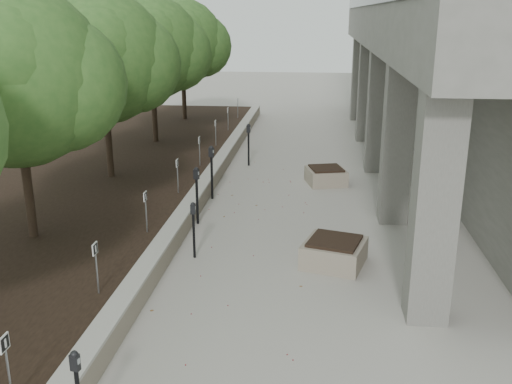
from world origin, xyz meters
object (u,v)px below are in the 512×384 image
at_px(crabapple_tree_3, 104,86).
at_px(parking_meter_3, 197,196).
at_px(crabapple_tree_4, 152,70).
at_px(crabapple_tree_2, 19,115).
at_px(parking_meter_4, 212,173).
at_px(crabapple_tree_5, 183,60).
at_px(planter_front, 334,252).
at_px(planter_back, 326,176).
at_px(parking_meter_5, 249,145).
at_px(parking_meter_2, 194,230).

xyz_separation_m(crabapple_tree_3, parking_meter_3, (3.25, -2.78, -2.37)).
bearing_deg(crabapple_tree_4, parking_meter_3, -67.32).
height_order(crabapple_tree_2, parking_meter_3, crabapple_tree_2).
xyz_separation_m(crabapple_tree_4, parking_meter_4, (3.25, -5.70, -2.33)).
height_order(crabapple_tree_5, planter_front, crabapple_tree_5).
xyz_separation_m(crabapple_tree_4, planter_front, (6.65, -9.92, -2.84)).
relative_size(crabapple_tree_4, crabapple_tree_5, 1.00).
bearing_deg(planter_front, crabapple_tree_2, -179.33).
relative_size(crabapple_tree_2, planter_back, 4.78).
bearing_deg(planter_back, crabapple_tree_4, 149.88).
xyz_separation_m(crabapple_tree_5, planter_back, (6.54, -8.79, -2.85)).
xyz_separation_m(parking_meter_3, planter_back, (3.29, 3.98, -0.48)).
distance_m(crabapple_tree_5, parking_meter_4, 11.42).
bearing_deg(crabapple_tree_3, crabapple_tree_2, -90.00).
relative_size(crabapple_tree_4, parking_meter_3, 3.64).
xyz_separation_m(parking_meter_3, parking_meter_5, (0.59, 5.97, 0.00)).
bearing_deg(planter_front, parking_meter_3, 147.77).
bearing_deg(crabapple_tree_3, parking_meter_5, 39.72).
xyz_separation_m(parking_meter_2, parking_meter_4, (-0.36, 4.19, 0.15)).
bearing_deg(crabapple_tree_3, parking_meter_4, -12.16).
bearing_deg(parking_meter_3, crabapple_tree_4, 130.56).
bearing_deg(crabapple_tree_2, crabapple_tree_3, 90.00).
distance_m(crabapple_tree_3, parking_meter_2, 6.56).
bearing_deg(crabapple_tree_4, crabapple_tree_5, 90.00).
relative_size(parking_meter_3, parking_meter_4, 0.95).
xyz_separation_m(parking_meter_4, parking_meter_5, (0.59, 3.89, -0.04)).
relative_size(crabapple_tree_3, parking_meter_5, 3.63).
bearing_deg(crabapple_tree_5, parking_meter_3, -75.73).
distance_m(crabapple_tree_5, parking_meter_3, 13.40).
height_order(crabapple_tree_3, crabapple_tree_5, same).
bearing_deg(crabapple_tree_2, planter_back, 43.53).
bearing_deg(crabapple_tree_5, planter_front, -65.97).
height_order(parking_meter_5, planter_front, parking_meter_5).
bearing_deg(parking_meter_5, parking_meter_4, -92.32).
distance_m(crabapple_tree_5, planter_back, 11.32).
xyz_separation_m(crabapple_tree_3, planter_back, (6.54, 1.21, -2.85)).
xyz_separation_m(crabapple_tree_3, planter_front, (6.65, -4.92, -2.84)).
height_order(parking_meter_3, planter_front, parking_meter_3).
xyz_separation_m(parking_meter_3, planter_front, (3.40, -2.15, -0.46)).
relative_size(crabapple_tree_2, parking_meter_3, 3.64).
bearing_deg(crabapple_tree_2, parking_meter_3, 34.38).
xyz_separation_m(parking_meter_2, parking_meter_5, (0.23, 8.08, 0.11)).
bearing_deg(parking_meter_2, crabapple_tree_3, 125.46).
height_order(parking_meter_3, parking_meter_4, parking_meter_4).
distance_m(parking_meter_2, planter_back, 6.77).
bearing_deg(crabapple_tree_5, parking_meter_5, -60.55).
relative_size(parking_meter_4, planter_back, 1.38).
bearing_deg(parking_meter_5, parking_meter_3, -89.34).
xyz_separation_m(crabapple_tree_5, parking_meter_2, (3.61, -14.89, -2.48)).
distance_m(parking_meter_5, planter_back, 3.38).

